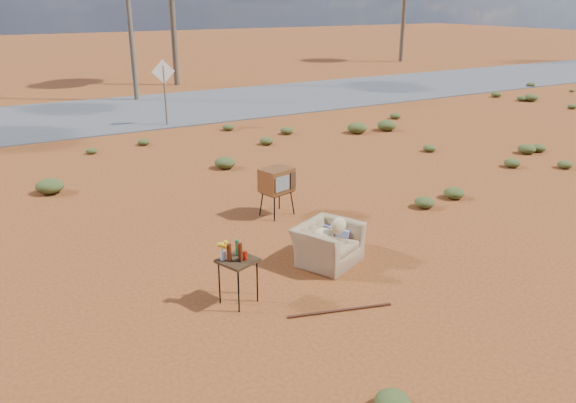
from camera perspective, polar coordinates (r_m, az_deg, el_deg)
ground at (r=8.64m, az=3.81°, el=-8.15°), size 140.00×140.00×0.00m
highway at (r=22.11m, az=-18.37°, el=8.39°), size 140.00×7.00×0.04m
armchair at (r=9.15m, az=4.25°, el=-3.69°), size 1.29×1.15×0.87m
tv_unit at (r=10.95m, az=-1.14°, el=2.12°), size 0.70×0.61×0.96m
side_table at (r=7.80m, az=-5.46°, el=-5.74°), size 0.60×0.60×0.95m
rusty_bar at (r=7.90m, az=5.30°, el=-10.94°), size 1.45×0.46×0.04m
road_sign at (r=19.38m, az=-12.49°, el=11.88°), size 0.78×0.06×2.19m
scrub_patch at (r=11.93m, az=-11.31°, el=0.33°), size 17.49×8.07×0.33m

